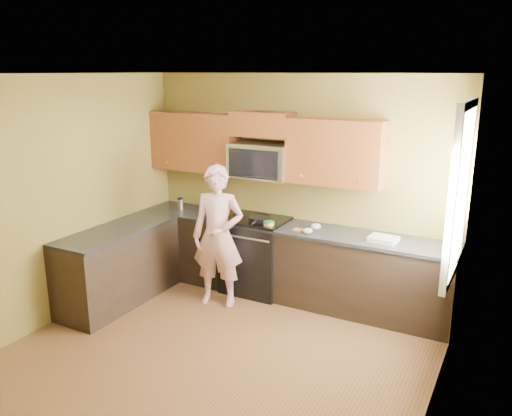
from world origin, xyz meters
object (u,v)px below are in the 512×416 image
Objects in this scene: microwave at (261,177)px; butter_tub at (269,227)px; stove at (256,255)px; woman at (218,236)px; travel_mug at (181,210)px; frying_pan at (258,221)px.

butter_tub is (0.26, -0.29, -0.53)m from microwave.
woman is at bearing -111.58° from stove.
travel_mug reaches higher than stove.
travel_mug is at bearing 135.01° from woman.
microwave is at bearing 99.92° from frying_pan.
travel_mug is at bearing -173.43° from microwave.
woman is 0.56m from frying_pan.
stove is 0.56× the size of woman.
stove is at bearing 53.47° from woman.
microwave is 0.93m from woman.
stove is at bearing 123.26° from frying_pan.
stove is 1.23m from travel_mug.
frying_pan is 3.35× the size of butter_tub.
frying_pan is 2.69× the size of travel_mug.
microwave is at bearing 132.14° from butter_tub.
butter_tub is (0.48, 0.38, 0.08)m from woman.
stove is 0.54m from butter_tub.
woman is 13.00× the size of butter_tub.
frying_pan is at bearing -3.40° from travel_mug.
woman is 10.43× the size of travel_mug.
travel_mug is (-1.41, 0.16, -0.00)m from butter_tub.
microwave is 0.66m from butter_tub.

